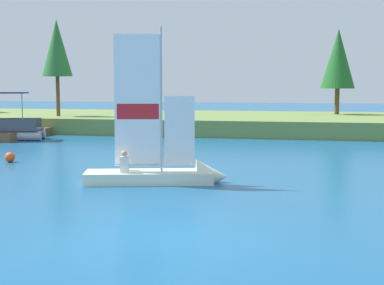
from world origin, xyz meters
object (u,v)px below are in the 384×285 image
object	(u,v)px
shoreline_tree_centre	(338,59)
wooden_dock	(22,134)
shoreline_tree_midleft	(57,48)
channel_buoy	(10,157)
sailboat	(171,171)

from	to	relation	value
shoreline_tree_centre	wooden_dock	distance (m)	24.17
shoreline_tree_midleft	shoreline_tree_centre	distance (m)	21.37
channel_buoy	sailboat	bearing A→B (deg)	-22.90
shoreline_tree_midleft	wooden_dock	distance (m)	8.11
sailboat	shoreline_tree_midleft	bearing A→B (deg)	109.88
channel_buoy	shoreline_tree_centre	bearing A→B (deg)	57.42
wooden_dock	channel_buoy	world-z (taller)	wooden_dock
sailboat	shoreline_tree_centre	bearing A→B (deg)	60.98
shoreline_tree_midleft	channel_buoy	world-z (taller)	shoreline_tree_midleft
shoreline_tree_midleft	sailboat	xyz separation A→B (m)	(13.69, -19.54, -5.65)
shoreline_tree_centre	sailboat	size ratio (longest dim) A/B	1.17
wooden_dock	sailboat	bearing A→B (deg)	-45.82
shoreline_tree_midleft	sailboat	world-z (taller)	shoreline_tree_midleft
wooden_dock	sailboat	distance (m)	19.34
sailboat	channel_buoy	bearing A→B (deg)	141.96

